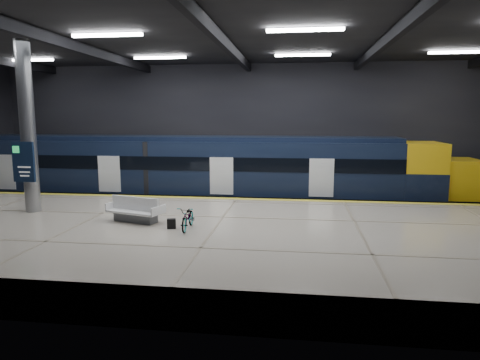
# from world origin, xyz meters

# --- Properties ---
(ground) EXTENTS (30.00, 30.00, 0.00)m
(ground) POSITION_xyz_m (0.00, 0.00, 0.00)
(ground) COLOR black
(ground) RESTS_ON ground
(room_shell) EXTENTS (30.10, 16.10, 8.05)m
(room_shell) POSITION_xyz_m (-0.00, 0.00, 5.72)
(room_shell) COLOR black
(room_shell) RESTS_ON ground
(platform) EXTENTS (30.00, 11.00, 1.10)m
(platform) POSITION_xyz_m (0.00, -2.50, 0.55)
(platform) COLOR beige
(platform) RESTS_ON ground
(safety_strip) EXTENTS (30.00, 0.40, 0.01)m
(safety_strip) POSITION_xyz_m (0.00, 2.75, 1.11)
(safety_strip) COLOR gold
(safety_strip) RESTS_ON platform
(rails) EXTENTS (30.00, 1.52, 0.16)m
(rails) POSITION_xyz_m (0.00, 5.50, 0.08)
(rails) COLOR gray
(rails) RESTS_ON ground
(train) EXTENTS (29.40, 2.84, 3.79)m
(train) POSITION_xyz_m (-2.16, 5.50, 2.06)
(train) COLOR black
(train) RESTS_ON ground
(bench) EXTENTS (2.29, 1.45, 0.94)m
(bench) POSITION_xyz_m (-3.12, -2.16, 1.43)
(bench) COLOR #595B60
(bench) RESTS_ON platform
(bicycle) EXTENTS (0.59, 1.59, 0.83)m
(bicycle) POSITION_xyz_m (-0.90, -2.96, 1.51)
(bicycle) COLOR #99999E
(bicycle) RESTS_ON platform
(pannier_bag) EXTENTS (0.33, 0.25, 0.35)m
(pannier_bag) POSITION_xyz_m (-1.50, -2.96, 1.28)
(pannier_bag) COLOR black
(pannier_bag) RESTS_ON platform
(info_column) EXTENTS (0.90, 0.78, 6.90)m
(info_column) POSITION_xyz_m (-8.00, -1.03, 4.46)
(info_column) COLOR #9EA0A5
(info_column) RESTS_ON platform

